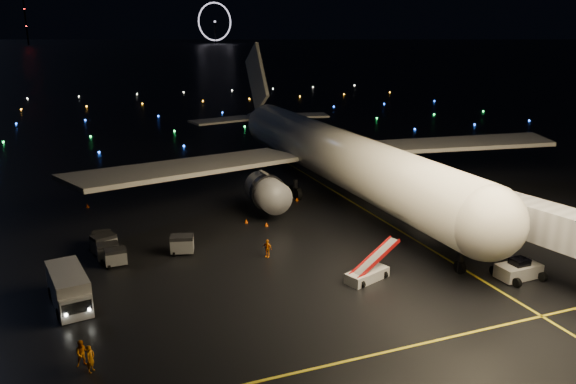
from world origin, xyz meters
name	(u,v)px	position (x,y,z in m)	size (l,w,h in m)	color
ground	(103,66)	(0.00, 300.00, 0.00)	(2000.00, 2000.00, 0.00)	black
lane_centre	(376,216)	(12.00, 15.00, 0.01)	(0.25, 80.00, 0.02)	gold
lane_cross	(338,363)	(-5.00, -10.00, 0.01)	(60.00, 0.25, 0.02)	gold
airliner	(323,122)	(10.68, 26.90, 9.23)	(65.13, 61.87, 18.45)	silver
pushback_tug	(519,268)	(15.20, -4.01, 0.90)	(3.78, 1.98, 1.80)	silver
belt_loader	(367,264)	(2.79, 0.36, 1.44)	(5.95, 1.62, 2.89)	silver
service_truck	(68,287)	(-21.09, 4.95, 1.42)	(2.43, 7.69, 2.83)	silver
crew_a	(90,359)	(-19.94, -5.18, 0.92)	(0.67, 0.44, 1.84)	orange
crew_b	(82,353)	(-20.40, -4.31, 0.90)	(0.87, 0.68, 1.79)	orange
crew_c	(267,248)	(-3.55, 8.22, 0.88)	(1.03, 0.43, 1.76)	orange
safety_cone_0	(266,224)	(-0.83, 16.36, 0.23)	(0.40, 0.40, 0.46)	#EA4A00
safety_cone_1	(297,199)	(5.80, 23.88, 0.24)	(0.43, 0.43, 0.49)	#EA4A00
safety_cone_2	(246,221)	(-2.56, 18.20, 0.22)	(0.39, 0.39, 0.45)	#EA4A00
safety_cone_3	(87,206)	(-18.82, 30.46, 0.23)	(0.41, 0.41, 0.46)	#EA4A00
ferris_wheel	(215,23)	(170.00, 720.00, 26.00)	(50.00, 4.00, 52.00)	black
radio_mast	(25,18)	(-60.00, 740.00, 32.00)	(1.80, 1.80, 64.00)	black
taxiway_lights	(154,113)	(0.00, 106.00, 0.18)	(164.00, 92.00, 0.36)	black
baggage_cart_0	(182,245)	(-10.87, 11.96, 0.91)	(2.15, 1.50, 1.83)	gray
baggage_cart_1	(116,257)	(-17.07, 11.33, 0.80)	(1.89, 1.32, 1.61)	gray
baggage_cart_2	(104,244)	(-17.84, 14.77, 0.91)	(2.15, 1.51, 1.83)	gray
baggage_cart_3	(108,252)	(-17.62, 12.91, 0.82)	(1.93, 1.35, 1.64)	gray
baggage_cart_4	(102,239)	(-17.94, 16.83, 0.75)	(1.77, 1.24, 1.51)	gray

